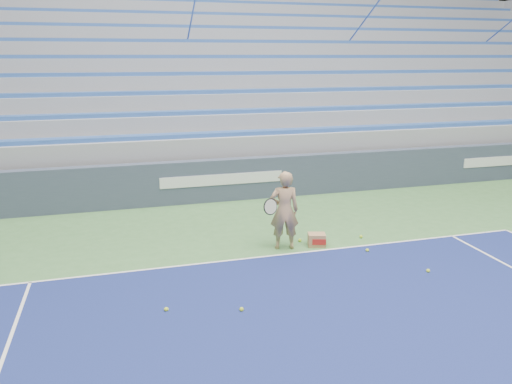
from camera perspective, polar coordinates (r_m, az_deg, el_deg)
The scene contains 11 objects.
sponsor_barrier at distance 13.03m, azimuth -3.98°, elevation 1.38°, with size 30.00×0.32×1.10m.
bleachers at distance 18.34m, azimuth -7.84°, elevation 11.03°, with size 31.00×9.15×7.30m.
tennis_player at distance 9.68m, azimuth 3.24°, elevation -2.12°, with size 0.92×0.85×1.56m.
ball_box at distance 10.08m, azimuth 6.95°, elevation -5.45°, with size 0.40×0.35×0.26m.
tennis_ball_0 at distance 10.67m, azimuth 11.91°, elevation -5.00°, with size 0.07×0.07×0.07m, color #C6E12E.
tennis_ball_1 at distance 7.62m, azimuth -1.66°, elevation -13.26°, with size 0.07×0.07×0.07m, color #C6E12E.
tennis_ball_2 at distance 10.29m, azimuth 5.04°, elevation -5.51°, with size 0.07×0.07×0.07m, color #C6E12E.
tennis_ball_3 at distance 7.74m, azimuth -10.22°, elevation -13.06°, with size 0.07×0.07×0.07m, color #C6E12E.
tennis_ball_4 at distance 10.17m, azimuth 7.84°, elevation -5.85°, with size 0.07×0.07×0.07m, color #C6E12E.
tennis_ball_5 at distance 9.36m, azimuth 19.07°, elevation -8.51°, with size 0.07×0.07×0.07m, color #C6E12E.
tennis_ball_6 at distance 9.97m, azimuth 12.60°, elevation -6.51°, with size 0.07×0.07×0.07m, color #C6E12E.
Camera 1 is at (-2.54, 3.49, 3.68)m, focal length 35.00 mm.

